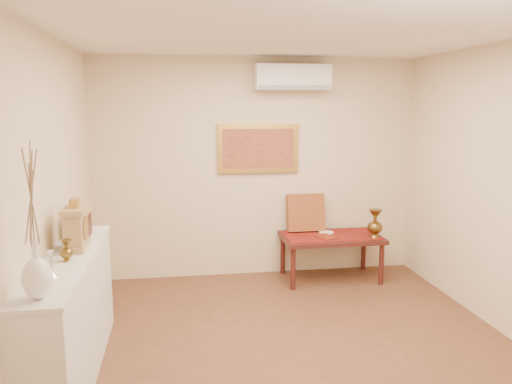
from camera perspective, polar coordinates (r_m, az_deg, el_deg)
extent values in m
plane|color=brown|center=(4.47, 5.01, -18.41)|extent=(4.50, 4.50, 0.00)
plane|color=white|center=(3.99, 5.61, 18.24)|extent=(4.50, 4.50, 0.00)
cube|color=beige|center=(6.20, 0.20, 2.73)|extent=(4.00, 0.02, 2.70)
cube|color=beige|center=(2.00, 21.70, -13.29)|extent=(4.00, 0.02, 2.70)
cube|color=beige|center=(4.03, -23.50, -1.92)|extent=(0.02, 4.50, 2.70)
cube|color=maroon|center=(6.18, 8.57, -4.91)|extent=(1.14, 0.59, 0.01)
cylinder|color=white|center=(6.27, 8.03, -4.59)|extent=(0.18, 0.18, 0.01)
cube|color=maroon|center=(6.07, 8.02, -5.09)|extent=(0.26, 0.30, 0.01)
cube|color=maroon|center=(6.30, 5.69, -2.35)|extent=(0.47, 0.20, 0.48)
cube|color=silver|center=(4.24, -20.33, -13.53)|extent=(0.35, 2.00, 0.95)
cube|color=silver|center=(4.08, -20.74, -7.18)|extent=(0.37, 2.02, 0.03)
cube|color=tan|center=(4.27, -19.80, -5.80)|extent=(0.16, 0.36, 0.05)
cube|color=tan|center=(4.24, -19.92, -3.85)|extent=(0.14, 0.30, 0.25)
cylinder|color=beige|center=(4.22, -18.92, -3.83)|extent=(0.01, 0.17, 0.17)
cylinder|color=#B48639|center=(4.22, -18.85, -3.83)|extent=(0.01, 0.19, 0.19)
cube|color=tan|center=(4.21, -20.03, -1.93)|extent=(0.17, 0.34, 0.04)
cube|color=#B48639|center=(4.20, -20.08, -1.19)|extent=(0.06, 0.11, 0.07)
cube|color=tan|center=(4.63, -19.39, -3.53)|extent=(0.15, 0.20, 0.22)
cube|color=#451914|center=(4.62, -18.42, -4.11)|extent=(0.01, 0.17, 0.09)
cube|color=#451914|center=(4.60, -18.48, -2.90)|extent=(0.01, 0.17, 0.09)
cube|color=tan|center=(4.60, -19.48, -2.05)|extent=(0.16, 0.21, 0.02)
cube|color=#451914|center=(6.19, 8.57, -5.17)|extent=(1.20, 0.70, 0.05)
cylinder|color=#451914|center=(5.86, 4.25, -8.75)|extent=(0.06, 0.06, 0.50)
cylinder|color=#451914|center=(6.19, 14.13, -8.02)|extent=(0.06, 0.06, 0.50)
cylinder|color=#451914|center=(6.40, 3.07, -7.13)|extent=(0.06, 0.06, 0.50)
cylinder|color=#451914|center=(6.70, 12.20, -6.56)|extent=(0.06, 0.06, 0.50)
cube|color=#B48639|center=(6.15, 0.24, 5.01)|extent=(1.00, 0.05, 0.60)
cube|color=#A7553A|center=(6.12, 0.28, 4.99)|extent=(0.88, 0.01, 0.48)
cube|color=white|center=(6.11, 4.21, 12.94)|extent=(0.90, 0.24, 0.30)
cube|color=gray|center=(5.99, 4.46, 11.85)|extent=(0.86, 0.02, 0.05)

